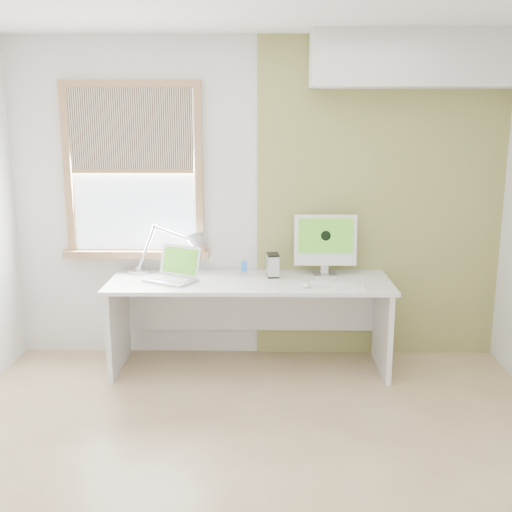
{
  "coord_description": "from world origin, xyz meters",
  "views": [
    {
      "loc": [
        0.06,
        -3.19,
        1.96
      ],
      "look_at": [
        0.0,
        1.05,
        1.0
      ],
      "focal_mm": 42.61,
      "sensor_mm": 36.0,
      "label": 1
    }
  ],
  "objects_px": {
    "laptop": "(175,272)",
    "imac": "(325,241)",
    "desk": "(250,302)",
    "desk_lamp": "(187,248)",
    "external_drive": "(273,265)"
  },
  "relations": [
    {
      "from": "laptop",
      "to": "imac",
      "type": "height_order",
      "value": "imac"
    },
    {
      "from": "desk",
      "to": "imac",
      "type": "bearing_deg",
      "value": 12.38
    },
    {
      "from": "laptop",
      "to": "imac",
      "type": "relative_size",
      "value": 0.94
    },
    {
      "from": "desk",
      "to": "desk_lamp",
      "type": "xyz_separation_m",
      "value": [
        -0.52,
        0.17,
        0.41
      ]
    },
    {
      "from": "desk",
      "to": "laptop",
      "type": "relative_size",
      "value": 4.71
    },
    {
      "from": "desk",
      "to": "desk_lamp",
      "type": "relative_size",
      "value": 3.07
    },
    {
      "from": "external_drive",
      "to": "desk_lamp",
      "type": "bearing_deg",
      "value": 171.66
    },
    {
      "from": "desk_lamp",
      "to": "laptop",
      "type": "bearing_deg",
      "value": -107.52
    },
    {
      "from": "external_drive",
      "to": "imac",
      "type": "xyz_separation_m",
      "value": [
        0.42,
        0.07,
        0.18
      ]
    },
    {
      "from": "desk_lamp",
      "to": "laptop",
      "type": "relative_size",
      "value": 1.53
    },
    {
      "from": "laptop",
      "to": "desk",
      "type": "bearing_deg",
      "value": 4.85
    },
    {
      "from": "desk_lamp",
      "to": "external_drive",
      "type": "relative_size",
      "value": 3.85
    },
    {
      "from": "desk_lamp",
      "to": "imac",
      "type": "height_order",
      "value": "imac"
    },
    {
      "from": "desk",
      "to": "external_drive",
      "type": "height_order",
      "value": "external_drive"
    },
    {
      "from": "desk_lamp",
      "to": "laptop",
      "type": "xyz_separation_m",
      "value": [
        -0.07,
        -0.22,
        -0.15
      ]
    }
  ]
}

